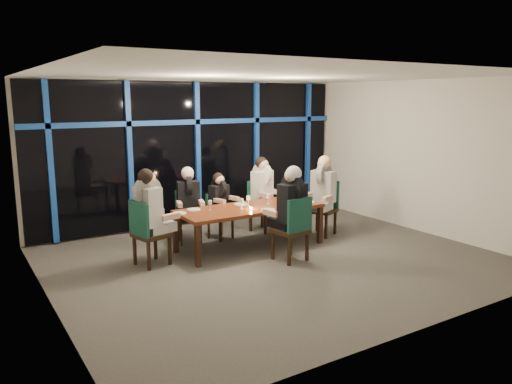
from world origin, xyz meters
TOP-DOWN VIEW (x-y plane):
  - room at (0.00, 0.00)m, footprint 7.04×7.00m
  - window_wall at (0.01, 2.93)m, footprint 6.86×0.43m
  - dining_table at (0.00, 0.80)m, footprint 2.60×1.00m
  - chair_far_left at (-0.77, 1.73)m, footprint 0.55×0.55m
  - chair_far_mid at (-0.18, 1.68)m, footprint 0.49×0.49m
  - chair_far_right at (0.81, 1.72)m, footprint 0.60×0.60m
  - chair_end_left at (-1.91, 0.83)m, footprint 0.60×0.60m
  - chair_end_right at (1.72, 0.82)m, footprint 0.65×0.65m
  - chair_near_mid at (0.21, -0.24)m, footprint 0.55×0.55m
  - diner_far_left at (-0.79, 1.65)m, footprint 0.56×0.65m
  - diner_far_mid at (-0.16, 1.61)m, footprint 0.49×0.58m
  - diner_far_right at (0.83, 1.64)m, footprint 0.61×0.70m
  - diner_end_left at (-1.82, 0.85)m, footprint 0.72×0.60m
  - diner_end_right at (1.63, 0.78)m, footprint 0.73×0.66m
  - diner_near_mid at (0.20, -0.15)m, footprint 0.57×0.70m
  - plate_far_left at (-0.95, 1.11)m, footprint 0.24×0.24m
  - plate_far_mid at (-0.03, 1.06)m, footprint 0.24×0.24m
  - plate_far_right at (1.02, 1.10)m, footprint 0.24×0.24m
  - plate_end_left at (-1.27, 0.98)m, footprint 0.24×0.24m
  - plate_end_right at (1.12, 0.56)m, footprint 0.24×0.24m
  - plate_near_mid at (0.13, 0.41)m, footprint 0.24×0.24m
  - wine_bottle at (1.03, 0.70)m, footprint 0.08×0.08m
  - water_pitcher at (0.69, 0.70)m, footprint 0.11×0.10m
  - tea_light at (-0.07, 0.65)m, footprint 0.05×0.05m
  - wine_glass_a at (-0.21, 0.75)m, footprint 0.07×0.07m
  - wine_glass_b at (0.01, 0.87)m, footprint 0.07×0.07m
  - wine_glass_c at (0.42, 0.85)m, footprint 0.07×0.07m
  - wine_glass_d at (-0.71, 0.95)m, footprint 0.07×0.07m
  - wine_glass_e at (0.98, 0.87)m, footprint 0.07×0.07m

SIDE VIEW (x-z plane):
  - chair_far_mid at x=-0.18m, z-range 0.05..0.91m
  - chair_far_left at x=-0.77m, z-range 0.06..1.02m
  - chair_far_right at x=0.81m, z-range 0.06..1.08m
  - chair_end_right at x=1.72m, z-range 0.06..1.12m
  - chair_end_left at x=-1.91m, z-range 0.06..1.13m
  - chair_near_mid at x=0.21m, z-range 0.06..1.14m
  - dining_table at x=0.00m, z-range 0.31..1.06m
  - plate_far_left at x=-0.95m, z-range 0.75..0.76m
  - plate_far_mid at x=-0.03m, z-range 0.75..0.76m
  - plate_far_right at x=1.02m, z-range 0.75..0.76m
  - plate_end_left at x=-1.27m, z-range 0.75..0.76m
  - plate_end_right at x=1.12m, z-range 0.75..0.76m
  - plate_near_mid at x=0.13m, z-range 0.75..0.76m
  - tea_light at x=-0.07m, z-range 0.75..0.78m
  - diner_far_mid at x=-0.16m, z-range 0.41..1.25m
  - water_pitcher at x=0.69m, z-range 0.75..0.93m
  - wine_glass_c at x=0.42m, z-range 0.79..0.96m
  - wine_glass_d at x=-0.71m, z-range 0.79..0.96m
  - wine_glass_a at x=-0.21m, z-range 0.79..0.97m
  - wine_glass_e at x=0.98m, z-range 0.79..0.98m
  - wine_glass_b at x=0.01m, z-range 0.79..0.98m
  - wine_bottle at x=1.03m, z-range 0.71..1.07m
  - diner_far_left at x=-0.79m, z-range 0.45..1.39m
  - diner_far_right at x=0.83m, z-range 0.48..1.47m
  - diner_end_right at x=1.63m, z-range 0.49..1.53m
  - diner_end_left at x=-1.82m, z-range 0.50..1.54m
  - diner_near_mid at x=0.20m, z-range 0.50..1.55m
  - window_wall at x=0.01m, z-range 0.08..3.02m
  - room at x=0.00m, z-range 0.51..3.53m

